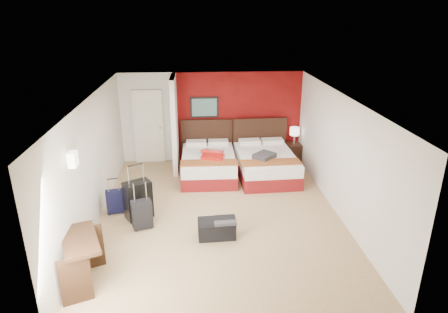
{
  "coord_description": "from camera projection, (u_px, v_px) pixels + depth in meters",
  "views": [
    {
      "loc": [
        -0.46,
        -7.36,
        4.11
      ],
      "look_at": [
        0.16,
        0.8,
        1.0
      ],
      "focal_mm": 31.48,
      "sensor_mm": 36.0,
      "label": 1
    }
  ],
  "objects": [
    {
      "name": "bed_left",
      "position": [
        209.0,
        165.0,
        10.15
      ],
      "size": [
        1.39,
        1.97,
        0.58
      ],
      "primitive_type": "cube",
      "rotation": [
        0.0,
        0.0,
        -0.02
      ],
      "color": "white",
      "rests_on": "ground"
    },
    {
      "name": "suitcase_navy",
      "position": [
        115.0,
        203.0,
        8.31
      ],
      "size": [
        0.39,
        0.28,
        0.49
      ],
      "primitive_type": "cube",
      "rotation": [
        0.0,
        0.0,
        0.2
      ],
      "color": "black",
      "rests_on": "ground"
    },
    {
      "name": "table_lamp",
      "position": [
        294.0,
        136.0,
        10.9
      ],
      "size": [
        0.32,
        0.32,
        0.48
      ],
      "primitive_type": "cylinder",
      "rotation": [
        0.0,
        0.0,
        0.23
      ],
      "color": "white",
      "rests_on": "nightstand"
    },
    {
      "name": "desk",
      "position": [
        83.0,
        261.0,
        6.1
      ],
      "size": [
        0.83,
        1.11,
        0.83
      ],
      "primitive_type": "cube",
      "rotation": [
        0.0,
        0.0,
        0.36
      ],
      "color": "black",
      "rests_on": "ground"
    },
    {
      "name": "red_suitcase_open",
      "position": [
        212.0,
        154.0,
        9.94
      ],
      "size": [
        0.73,
        0.86,
        0.09
      ],
      "primitive_type": "cube",
      "rotation": [
        0.0,
        0.0,
        -0.31
      ],
      "color": "red",
      "rests_on": "bed_left"
    },
    {
      "name": "nightstand",
      "position": [
        293.0,
        153.0,
        11.08
      ],
      "size": [
        0.4,
        0.4,
        0.54
      ],
      "primitive_type": "cube",
      "rotation": [
        0.0,
        0.0,
        0.05
      ],
      "color": "black",
      "rests_on": "ground"
    },
    {
      "name": "bed_right",
      "position": [
        266.0,
        165.0,
        10.13
      ],
      "size": [
        1.5,
        2.09,
        0.61
      ],
      "primitive_type": "cube",
      "rotation": [
        0.0,
        0.0,
        0.04
      ],
      "color": "white",
      "rests_on": "ground"
    },
    {
      "name": "entry_door",
      "position": [
        149.0,
        127.0,
        10.85
      ],
      "size": [
        0.82,
        0.06,
        2.05
      ],
      "primitive_type": "cube",
      "color": "silver",
      "rests_on": "ground"
    },
    {
      "name": "duffel_bag",
      "position": [
        217.0,
        229.0,
        7.46
      ],
      "size": [
        0.72,
        0.4,
        0.36
      ],
      "primitive_type": "cube",
      "rotation": [
        0.0,
        0.0,
        0.04
      ],
      "color": "black",
      "rests_on": "ground"
    },
    {
      "name": "partition_wall",
      "position": [
        175.0,
        124.0,
        10.27
      ],
      "size": [
        0.12,
        1.2,
        2.5
      ],
      "primitive_type": "cube",
      "color": "silver",
      "rests_on": "ground"
    },
    {
      "name": "red_accent_panel",
      "position": [
        238.0,
        117.0,
        10.97
      ],
      "size": [
        3.5,
        0.04,
        2.5
      ],
      "primitive_type": "cube",
      "color": "maroon",
      "rests_on": "ground"
    },
    {
      "name": "ground",
      "position": [
        219.0,
        214.0,
        8.35
      ],
      "size": [
        6.5,
        6.5,
        0.0
      ],
      "primitive_type": "plane",
      "color": "tan",
      "rests_on": "ground"
    },
    {
      "name": "jacket_draped",
      "position": [
        225.0,
        220.0,
        7.35
      ],
      "size": [
        0.43,
        0.37,
        0.06
      ],
      "primitive_type": "cube",
      "rotation": [
        0.0,
        0.0,
        0.05
      ],
      "color": "#3B3B40",
      "rests_on": "duffel_bag"
    },
    {
      "name": "suitcase_charcoal",
      "position": [
        142.0,
        215.0,
        7.72
      ],
      "size": [
        0.44,
        0.34,
        0.57
      ],
      "primitive_type": "cube",
      "rotation": [
        0.0,
        0.0,
        0.3
      ],
      "color": "black",
      "rests_on": "ground"
    },
    {
      "name": "jacket_bundle",
      "position": [
        264.0,
        156.0,
        9.72
      ],
      "size": [
        0.64,
        0.64,
        0.12
      ],
      "primitive_type": "cube",
      "rotation": [
        0.0,
        0.0,
        0.78
      ],
      "color": "#3C3C41",
      "rests_on": "bed_right"
    },
    {
      "name": "room_walls",
      "position": [
        155.0,
        139.0,
        9.13
      ],
      "size": [
        5.02,
        6.52,
        2.5
      ],
      "color": "silver",
      "rests_on": "ground"
    },
    {
      "name": "suitcase_black",
      "position": [
        138.0,
        201.0,
        8.04
      ],
      "size": [
        0.62,
        0.55,
        0.79
      ],
      "primitive_type": "cube",
      "rotation": [
        0.0,
        0.0,
        0.53
      ],
      "color": "black",
      "rests_on": "ground"
    }
  ]
}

